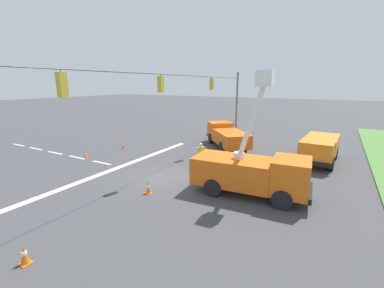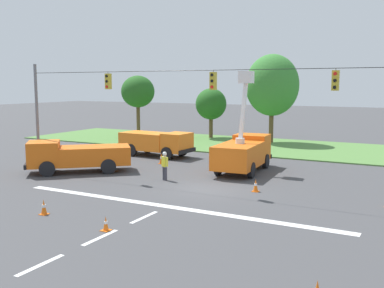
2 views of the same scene
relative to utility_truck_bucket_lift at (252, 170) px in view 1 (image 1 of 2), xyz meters
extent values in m
plane|color=#424244|center=(0.04, -5.70, -1.41)|extent=(200.00, 200.00, 0.00)
cube|color=silver|center=(0.04, -9.92, -1.40)|extent=(17.60, 0.50, 0.01)
cube|color=silver|center=(0.04, -11.92, -1.40)|extent=(0.20, 2.00, 0.01)
cube|color=silver|center=(0.04, -14.92, -1.40)|extent=(0.20, 2.00, 0.01)
cube|color=silver|center=(0.04, -17.92, -1.40)|extent=(0.20, 2.00, 0.01)
cube|color=silver|center=(0.04, -20.92, -1.40)|extent=(0.20, 2.00, 0.01)
cube|color=silver|center=(0.04, -23.92, -1.40)|extent=(0.20, 2.00, 0.01)
cylinder|color=slate|center=(-12.96, -5.70, 2.19)|extent=(0.20, 0.20, 7.20)
cylinder|color=black|center=(0.04, -5.70, 5.19)|extent=(26.00, 0.03, 0.03)
cylinder|color=black|center=(-6.73, -5.70, 5.14)|extent=(0.02, 0.02, 0.10)
cube|color=gold|center=(-6.73, -5.70, 4.61)|extent=(0.32, 0.28, 0.96)
cylinder|color=black|center=(-6.73, -5.86, 4.93)|extent=(0.16, 0.05, 0.16)
cylinder|color=black|center=(-6.73, -5.86, 4.61)|extent=(0.16, 0.05, 0.16)
cylinder|color=red|center=(-6.73, -5.86, 4.29)|extent=(0.16, 0.05, 0.16)
cylinder|color=black|center=(0.43, -5.70, 5.14)|extent=(0.02, 0.02, 0.10)
cube|color=gold|center=(0.43, -5.70, 4.61)|extent=(0.32, 0.28, 0.96)
cylinder|color=black|center=(0.43, -5.86, 4.93)|extent=(0.16, 0.05, 0.16)
cylinder|color=black|center=(0.43, -5.86, 4.61)|extent=(0.16, 0.05, 0.16)
cylinder|color=red|center=(0.43, -5.86, 4.29)|extent=(0.16, 0.05, 0.16)
cylinder|color=black|center=(6.86, -5.70, 5.14)|extent=(0.02, 0.02, 0.10)
cube|color=gold|center=(6.86, -5.70, 4.61)|extent=(0.32, 0.28, 0.96)
cylinder|color=red|center=(6.86, -5.86, 4.93)|extent=(0.16, 0.05, 0.16)
cylinder|color=black|center=(6.86, -5.86, 4.61)|extent=(0.16, 0.05, 0.16)
cylinder|color=black|center=(6.86, -5.86, 4.29)|extent=(0.16, 0.05, 0.16)
cube|color=orange|center=(0.08, -1.06, -0.16)|extent=(2.74, 4.49, 1.50)
cube|color=orange|center=(-0.15, 2.02, 0.00)|extent=(2.45, 2.02, 1.81)
cube|color=#1E2838|center=(-0.20, 2.66, 0.31)|extent=(2.06, 0.26, 0.82)
cube|color=black|center=(-0.23, 3.02, -0.76)|extent=(2.42, 0.34, 0.30)
cylinder|color=black|center=(-1.24, 1.69, -0.91)|extent=(0.36, 1.02, 1.00)
cylinder|color=black|center=(0.97, 1.85, -0.91)|extent=(0.36, 1.02, 1.00)
cylinder|color=black|center=(-0.97, -1.91, -0.91)|extent=(0.36, 1.02, 1.00)
cylinder|color=black|center=(1.25, -1.74, -0.91)|extent=(0.36, 1.02, 1.00)
cylinder|color=silver|center=(0.06, -0.75, 0.77)|extent=(0.60, 0.60, 0.36)
cube|color=white|center=(0.01, -0.18, 2.62)|extent=(0.34, 1.40, 4.13)
cube|color=white|center=(-0.03, 0.40, 4.90)|extent=(0.96, 0.87, 0.80)
cube|color=orange|center=(-9.68, 2.87, -0.22)|extent=(4.29, 2.56, 1.38)
cube|color=orange|center=(-6.70, 2.71, -0.15)|extent=(1.91, 2.34, 1.51)
cube|color=#1E2838|center=(-6.08, 2.67, 0.11)|extent=(0.21, 1.99, 0.68)
cube|color=black|center=(-5.73, 2.65, -0.76)|extent=(0.29, 2.34, 0.30)
cylinder|color=black|center=(-6.88, 3.79, -0.91)|extent=(1.01, 0.33, 1.00)
cylinder|color=black|center=(-7.00, 1.65, -0.91)|extent=(1.01, 0.33, 1.00)
cylinder|color=black|center=(-10.36, 3.98, -0.91)|extent=(1.01, 0.33, 1.00)
cylinder|color=black|center=(-10.48, 1.84, -0.91)|extent=(1.01, 0.33, 1.00)
cube|color=orange|center=(-8.83, -4.66, -0.30)|extent=(5.01, 4.80, 1.21)
cube|color=orange|center=(-11.30, -6.82, -0.09)|extent=(2.97, 3.00, 1.63)
cube|color=#1E2838|center=(-11.82, -7.27, 0.19)|extent=(1.39, 1.58, 0.73)
cube|color=black|center=(-12.11, -7.52, -0.76)|extent=(1.67, 1.88, 0.30)
cylinder|color=black|center=(-10.39, -7.47, -0.91)|extent=(0.94, 0.87, 1.00)
cylinder|color=black|center=(-11.82, -5.83, -0.91)|extent=(0.94, 0.87, 1.00)
cylinder|color=black|center=(-7.50, -4.94, -0.91)|extent=(0.94, 0.87, 1.00)
cylinder|color=black|center=(-8.93, -3.31, -0.91)|extent=(0.94, 0.87, 1.00)
cylinder|color=#383842|center=(-3.12, -4.91, -0.98)|extent=(0.18, 0.18, 0.85)
cylinder|color=#383842|center=(-3.30, -4.81, -0.98)|extent=(0.18, 0.18, 0.85)
cube|color=yellow|center=(-3.21, -4.86, -0.26)|extent=(0.47, 0.40, 0.60)
cube|color=silver|center=(-3.21, -4.86, -0.26)|extent=(0.41, 0.27, 0.62)
cylinder|color=yellow|center=(-2.98, -4.99, -0.23)|extent=(0.11, 0.11, 0.55)
cylinder|color=yellow|center=(-3.45, -4.73, -0.23)|extent=(0.11, 0.11, 0.55)
sphere|color=tan|center=(-3.21, -4.86, 0.17)|extent=(0.22, 0.22, 0.22)
sphere|color=white|center=(-3.21, -4.86, 0.23)|extent=(0.26, 0.26, 0.26)
cube|color=orange|center=(-4.20, -13.69, -1.39)|extent=(0.36, 0.36, 0.03)
cone|color=orange|center=(-4.20, -13.69, -1.05)|extent=(0.27, 0.27, 0.66)
cylinder|color=white|center=(-4.20, -13.69, -1.01)|extent=(0.16, 0.16, 0.12)
cube|color=orange|center=(-6.44, -0.09, -1.39)|extent=(0.36, 0.36, 0.03)
cone|color=orange|center=(-6.44, -0.09, -0.99)|extent=(0.31, 0.31, 0.78)
cylinder|color=white|center=(-6.44, -0.09, -0.95)|extent=(0.19, 0.19, 0.14)
cube|color=orange|center=(2.74, -5.06, -1.39)|extent=(0.36, 0.36, 0.03)
cone|color=orange|center=(2.74, -5.06, -1.04)|extent=(0.27, 0.27, 0.67)
cylinder|color=white|center=(2.74, -5.06, -1.01)|extent=(0.17, 0.17, 0.12)
cube|color=orange|center=(-0.29, -14.18, -1.39)|extent=(0.36, 0.36, 0.03)
cone|color=orange|center=(-0.29, -14.18, -1.09)|extent=(0.23, 0.23, 0.57)
cylinder|color=white|center=(-0.29, -14.18, -1.07)|extent=(0.14, 0.14, 0.10)
cube|color=orange|center=(9.44, -5.02, -1.39)|extent=(0.36, 0.36, 0.03)
cone|color=orange|center=(9.44, -5.02, -1.03)|extent=(0.28, 0.28, 0.69)
cylinder|color=white|center=(9.44, -5.02, -1.00)|extent=(0.17, 0.17, 0.12)
camera|label=1|loc=(13.25, 3.77, 4.66)|focal=24.00mm
camera|label=2|loc=(10.95, -27.92, 4.43)|focal=42.00mm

